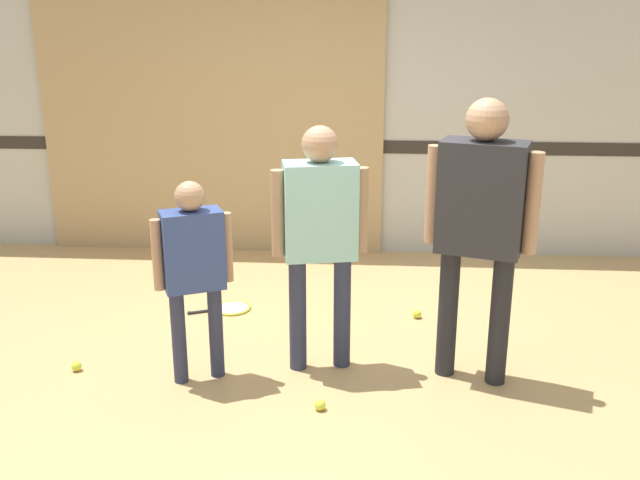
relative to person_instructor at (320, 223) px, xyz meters
The scene contains 11 objects.
ground_plane 0.98m from the person_instructor, 125.74° to the left, with size 16.00×16.00×0.00m, color tan.
wall_back 2.50m from the person_instructor, 91.84° to the left, with size 16.00×0.07×3.20m.
wall_panel 2.65m from the person_instructor, 116.38° to the left, with size 3.20×0.05×2.34m.
person_instructor is the anchor object (origin of this frame).
person_student_left 0.80m from the person_instructor, 164.10° to the right, with size 0.45×0.33×1.28m.
person_student_right 0.97m from the person_instructor, ahead, with size 0.64×0.41×1.75m.
racket_spare_on_floor 1.52m from the person_instructor, 130.80° to the left, with size 0.52×0.38×0.03m.
tennis_ball_near_instructor 1.09m from the person_instructor, 86.07° to the right, with size 0.07×0.07×0.07m, color #CCE038.
tennis_ball_by_spare_racket 1.49m from the person_instructor, 138.86° to the left, with size 0.07×0.07×0.07m, color #CCE038.
tennis_ball_stray_left 1.42m from the person_instructor, 50.20° to the left, with size 0.07×0.07×0.07m, color #CCE038.
tennis_ball_stray_right 1.84m from the person_instructor, behind, with size 0.07×0.07×0.07m, color #CCE038.
Camera 1 is at (0.36, -4.30, 2.20)m, focal length 40.00 mm.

